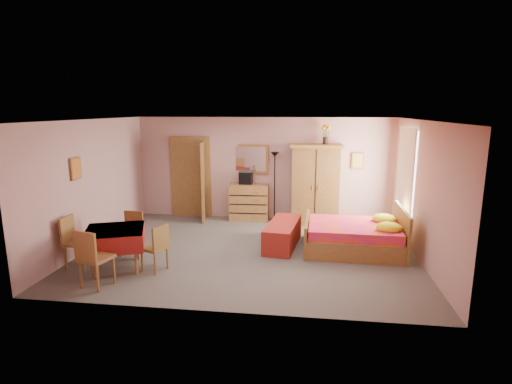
# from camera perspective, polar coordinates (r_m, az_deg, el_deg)

# --- Properties ---
(floor) EXTENTS (6.50, 6.50, 0.00)m
(floor) POSITION_cam_1_polar(r_m,az_deg,el_deg) (8.13, -0.98, -8.37)
(floor) COLOR #625D56
(floor) RESTS_ON ground
(ceiling) EXTENTS (6.50, 6.50, 0.00)m
(ceiling) POSITION_cam_1_polar(r_m,az_deg,el_deg) (7.64, -1.05, 10.26)
(ceiling) COLOR brown
(ceiling) RESTS_ON wall_back
(wall_back) EXTENTS (6.50, 0.10, 2.60)m
(wall_back) POSITION_cam_1_polar(r_m,az_deg,el_deg) (10.23, 1.03, 3.35)
(wall_back) COLOR tan
(wall_back) RESTS_ON floor
(wall_front) EXTENTS (6.50, 0.10, 2.60)m
(wall_front) POSITION_cam_1_polar(r_m,az_deg,el_deg) (5.39, -4.89, -4.47)
(wall_front) COLOR tan
(wall_front) RESTS_ON floor
(wall_left) EXTENTS (0.10, 5.00, 2.60)m
(wall_left) POSITION_cam_1_polar(r_m,az_deg,el_deg) (8.85, -22.32, 1.12)
(wall_left) COLOR tan
(wall_left) RESTS_ON floor
(wall_right) EXTENTS (0.10, 5.00, 2.60)m
(wall_right) POSITION_cam_1_polar(r_m,az_deg,el_deg) (7.99, 22.71, 0.02)
(wall_right) COLOR tan
(wall_right) RESTS_ON floor
(doorway) EXTENTS (1.06, 0.12, 2.15)m
(doorway) POSITION_cam_1_polar(r_m,az_deg,el_deg) (10.62, -9.25, 2.00)
(doorway) COLOR #9E6B35
(doorway) RESTS_ON floor
(window) EXTENTS (0.08, 1.40, 1.95)m
(window) POSITION_cam_1_polar(r_m,az_deg,el_deg) (9.10, 20.60, 2.49)
(window) COLOR white
(window) RESTS_ON wall_right
(picture_left) EXTENTS (0.04, 0.32, 0.42)m
(picture_left) POSITION_cam_1_polar(r_m,az_deg,el_deg) (8.27, -24.38, 3.07)
(picture_left) COLOR orange
(picture_left) RESTS_ON wall_left
(picture_back) EXTENTS (0.30, 0.04, 0.40)m
(picture_back) POSITION_cam_1_polar(r_m,az_deg,el_deg) (10.18, 14.32, 4.36)
(picture_back) COLOR #D8BF59
(picture_back) RESTS_ON wall_back
(chest_of_drawers) EXTENTS (1.00, 0.52, 0.93)m
(chest_of_drawers) POSITION_cam_1_polar(r_m,az_deg,el_deg) (10.22, -0.99, -1.44)
(chest_of_drawers) COLOR #AD753A
(chest_of_drawers) RESTS_ON floor
(wall_mirror) EXTENTS (0.95, 0.13, 0.75)m
(wall_mirror) POSITION_cam_1_polar(r_m,az_deg,el_deg) (10.23, -0.84, 4.76)
(wall_mirror) COLOR white
(wall_mirror) RESTS_ON wall_back
(stereo) EXTENTS (0.34, 0.25, 0.31)m
(stereo) POSITION_cam_1_polar(r_m,az_deg,el_deg) (10.15, -1.47, 2.01)
(stereo) COLOR black
(stereo) RESTS_ON chest_of_drawers
(floor_lamp) EXTENTS (0.26, 0.26, 1.76)m
(floor_lamp) POSITION_cam_1_polar(r_m,az_deg,el_deg) (10.06, 2.67, 0.75)
(floor_lamp) COLOR black
(floor_lamp) RESTS_ON floor
(wardrobe) EXTENTS (1.27, 0.68, 1.97)m
(wardrobe) POSITION_cam_1_polar(r_m,az_deg,el_deg) (9.92, 8.44, 1.10)
(wardrobe) COLOR olive
(wardrobe) RESTS_ON floor
(sunflower_vase) EXTENTS (0.20, 0.20, 0.48)m
(sunflower_vase) POSITION_cam_1_polar(r_m,az_deg,el_deg) (9.84, 9.93, 8.14)
(sunflower_vase) COLOR yellow
(sunflower_vase) RESTS_ON wardrobe
(bed) EXTENTS (1.99, 1.59, 0.90)m
(bed) POSITION_cam_1_polar(r_m,az_deg,el_deg) (8.26, 13.74, -5.12)
(bed) COLOR #E21686
(bed) RESTS_ON floor
(bench) EXTENTS (0.75, 1.56, 0.50)m
(bench) POSITION_cam_1_polar(r_m,az_deg,el_deg) (8.36, 3.84, -6.01)
(bench) COLOR maroon
(bench) RESTS_ON floor
(dining_table) EXTENTS (1.27, 1.27, 0.72)m
(dining_table) POSITION_cam_1_polar(r_m,az_deg,el_deg) (7.60, -19.37, -7.65)
(dining_table) COLOR maroon
(dining_table) RESTS_ON floor
(chair_south) EXTENTS (0.54, 0.54, 0.96)m
(chair_south) POSITION_cam_1_polar(r_m,az_deg,el_deg) (6.94, -21.88, -8.66)
(chair_south) COLOR #946032
(chair_south) RESTS_ON floor
(chair_north) EXTENTS (0.40, 0.40, 0.84)m
(chair_north) POSITION_cam_1_polar(r_m,az_deg,el_deg) (8.16, -17.50, -5.76)
(chair_north) COLOR #B0813B
(chair_north) RESTS_ON floor
(chair_west) EXTENTS (0.43, 0.43, 0.93)m
(chair_west) POSITION_cam_1_polar(r_m,az_deg,el_deg) (7.89, -24.03, -6.52)
(chair_west) COLOR olive
(chair_west) RESTS_ON floor
(chair_east) EXTENTS (0.50, 0.50, 0.83)m
(chair_east) POSITION_cam_1_polar(r_m,az_deg,el_deg) (7.30, -14.35, -7.67)
(chair_east) COLOR olive
(chair_east) RESTS_ON floor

